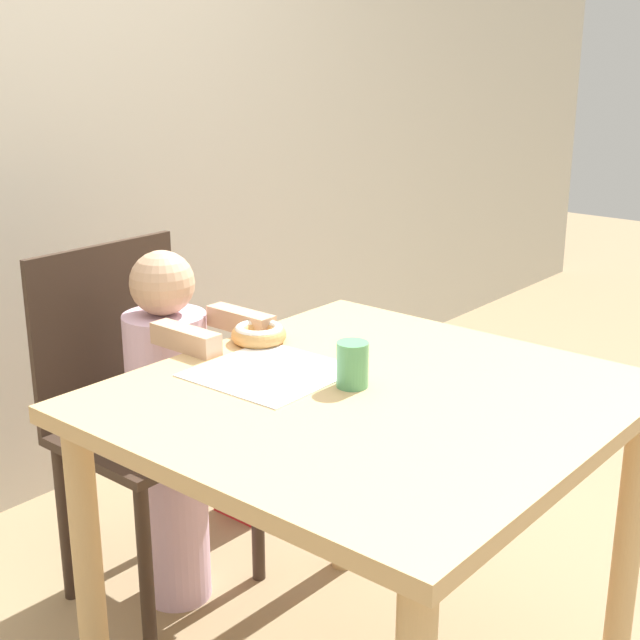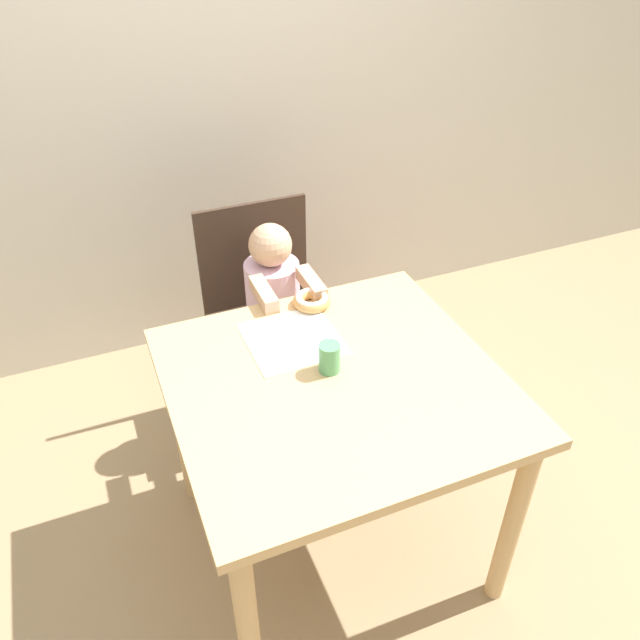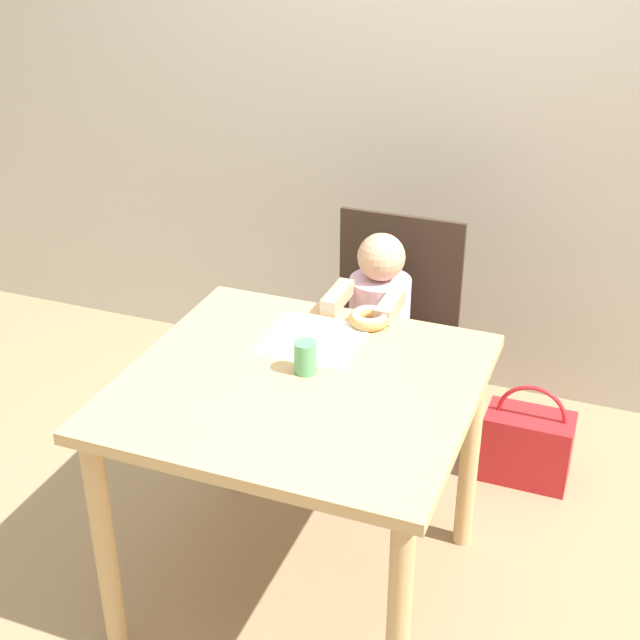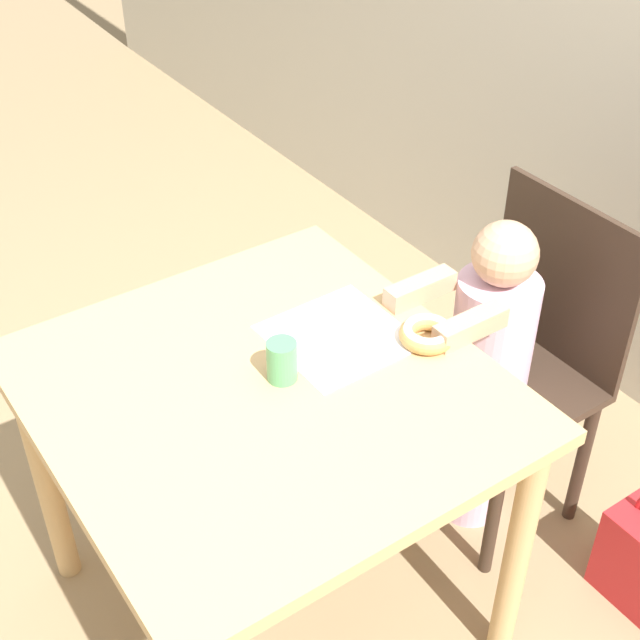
{
  "view_description": "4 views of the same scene",
  "coord_description": "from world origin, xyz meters",
  "px_view_note": "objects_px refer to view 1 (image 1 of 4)",
  "views": [
    {
      "loc": [
        -1.33,
        -0.98,
        1.43
      ],
      "look_at": [
        0.01,
        0.14,
        0.89
      ],
      "focal_mm": 50.0,
      "sensor_mm": 36.0,
      "label": 1
    },
    {
      "loc": [
        -0.57,
        -1.25,
        1.98
      ],
      "look_at": [
        0.01,
        0.14,
        0.89
      ],
      "focal_mm": 35.0,
      "sensor_mm": 36.0,
      "label": 2
    },
    {
      "loc": [
        0.8,
        -1.93,
        2.05
      ],
      "look_at": [
        0.01,
        0.14,
        0.89
      ],
      "focal_mm": 50.0,
      "sensor_mm": 36.0,
      "label": 3
    },
    {
      "loc": [
        1.23,
        -0.7,
        2.0
      ],
      "look_at": [
        0.01,
        0.14,
        0.89
      ],
      "focal_mm": 50.0,
      "sensor_mm": 36.0,
      "label": 4
    }
  ],
  "objects_px": {
    "chair": "(141,414)",
    "handbag": "(266,461)",
    "child_figure": "(171,428)",
    "donut": "(259,333)",
    "cup": "(351,365)"
  },
  "relations": [
    {
      "from": "chair",
      "to": "handbag",
      "type": "distance_m",
      "value": 0.64
    },
    {
      "from": "chair",
      "to": "child_figure",
      "type": "relative_size",
      "value": 0.98
    },
    {
      "from": "child_figure",
      "to": "donut",
      "type": "distance_m",
      "value": 0.4
    },
    {
      "from": "child_figure",
      "to": "handbag",
      "type": "bearing_deg",
      "value": 18.22
    },
    {
      "from": "handbag",
      "to": "cup",
      "type": "height_order",
      "value": "cup"
    },
    {
      "from": "chair",
      "to": "child_figure",
      "type": "xyz_separation_m",
      "value": [
        0.0,
        -0.12,
        -0.0
      ]
    },
    {
      "from": "cup",
      "to": "child_figure",
      "type": "bearing_deg",
      "value": 87.15
    },
    {
      "from": "child_figure",
      "to": "cup",
      "type": "relative_size",
      "value": 10.18
    },
    {
      "from": "child_figure",
      "to": "handbag",
      "type": "relative_size",
      "value": 2.42
    },
    {
      "from": "chair",
      "to": "donut",
      "type": "bearing_deg",
      "value": -82.47
    },
    {
      "from": "donut",
      "to": "cup",
      "type": "bearing_deg",
      "value": -103.68
    },
    {
      "from": "chair",
      "to": "donut",
      "type": "distance_m",
      "value": 0.49
    },
    {
      "from": "chair",
      "to": "cup",
      "type": "relative_size",
      "value": 9.98
    },
    {
      "from": "chair",
      "to": "handbag",
      "type": "bearing_deg",
      "value": 5.7
    },
    {
      "from": "donut",
      "to": "handbag",
      "type": "xyz_separation_m",
      "value": [
        0.48,
        0.44,
        -0.65
      ]
    }
  ]
}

